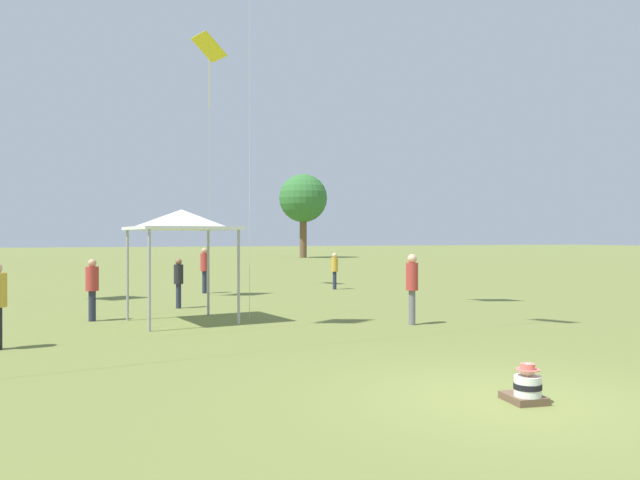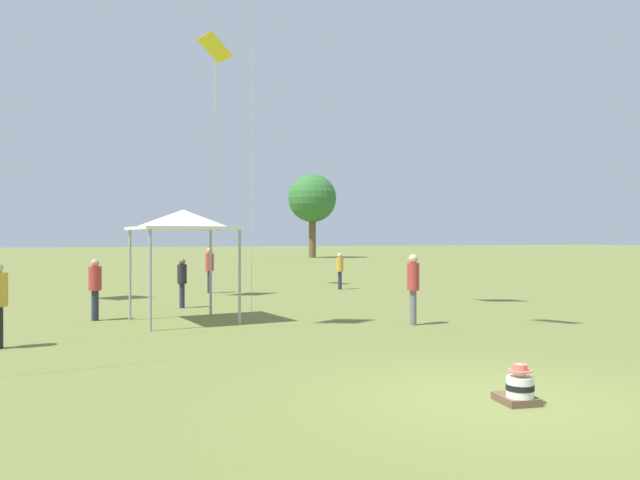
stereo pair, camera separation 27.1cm
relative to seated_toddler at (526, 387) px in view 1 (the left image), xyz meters
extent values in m
plane|color=olive|center=(-0.15, 0.24, -0.21)|extent=(300.00, 300.00, 0.00)
cube|color=brown|center=(0.01, 0.07, -0.16)|extent=(0.52, 0.61, 0.10)
cylinder|color=white|center=(0.00, -0.03, 0.03)|extent=(0.40, 0.40, 0.27)
cylinder|color=black|center=(0.00, -0.03, 0.03)|extent=(0.42, 0.42, 0.08)
sphere|color=#DBAD89|center=(0.00, -0.03, 0.24)|extent=(0.19, 0.19, 0.19)
cylinder|color=#E0665B|center=(0.00, -0.03, 0.24)|extent=(0.32, 0.32, 0.01)
cylinder|color=#E0665B|center=(0.00, -0.03, 0.28)|extent=(0.19, 0.19, 0.08)
cylinder|color=#282D42|center=(-0.40, 17.98, 0.23)|extent=(0.19, 0.19, 0.88)
cylinder|color=#B23833|center=(-0.40, 17.98, 1.03)|extent=(0.35, 0.35, 0.70)
sphere|color=tan|center=(-0.40, 17.98, 1.48)|extent=(0.24, 0.24, 0.24)
cylinder|color=slate|center=(2.50, 7.04, 0.23)|extent=(0.24, 0.24, 0.88)
cylinder|color=#B23833|center=(2.50, 7.04, 1.01)|extent=(0.43, 0.43, 0.69)
sphere|color=#DBAD89|center=(2.50, 7.04, 1.46)|extent=(0.24, 0.24, 0.24)
cylinder|color=#282D42|center=(5.13, 17.70, 0.17)|extent=(0.20, 0.20, 0.76)
cylinder|color=gold|center=(5.13, 17.70, 0.86)|extent=(0.36, 0.36, 0.60)
sphere|color=#DBAD89|center=(5.13, 17.70, 1.25)|extent=(0.21, 0.21, 0.21)
cylinder|color=#282D42|center=(-4.93, 10.90, 0.19)|extent=(0.22, 0.22, 0.80)
cylinder|color=#B23833|center=(-4.93, 10.90, 0.91)|extent=(0.40, 0.40, 0.64)
sphere|color=tan|center=(-4.93, 10.90, 1.32)|extent=(0.22, 0.22, 0.22)
cylinder|color=#282D42|center=(-2.29, 13.06, 0.17)|extent=(0.19, 0.19, 0.76)
cylinder|color=#232328|center=(-2.29, 13.06, 0.86)|extent=(0.35, 0.35, 0.60)
sphere|color=brown|center=(-2.29, 13.06, 1.25)|extent=(0.21, 0.21, 0.21)
cube|color=white|center=(-2.80, 9.71, 2.24)|extent=(2.78, 2.78, 0.08)
cone|color=white|center=(-2.80, 9.71, 2.50)|extent=(2.64, 2.64, 0.45)
cylinder|color=#99999E|center=(-4.05, 10.68, 0.99)|extent=(0.07, 0.07, 2.41)
cylinder|color=#99999E|center=(-1.82, 10.96, 0.99)|extent=(0.07, 0.07, 2.41)
cylinder|color=#99999E|center=(-3.78, 8.45, 0.99)|extent=(0.07, 0.07, 2.41)
cylinder|color=#99999E|center=(-1.55, 8.73, 0.99)|extent=(0.07, 0.07, 2.41)
cube|color=yellow|center=(0.25, 20.06, 10.22)|extent=(1.40, 1.60, 0.88)
cylinder|color=yellow|center=(0.25, 20.06, 8.66)|extent=(0.02, 0.02, 2.17)
cylinder|color=#BCB7A8|center=(0.25, 20.06, 5.01)|extent=(0.01, 0.01, 10.43)
cylinder|color=#BCB7A8|center=(-0.92, 9.88, 7.65)|extent=(0.01, 0.01, 15.70)
cylinder|color=brown|center=(19.26, 57.80, 2.36)|extent=(0.78, 0.78, 5.14)
sphere|color=#337033|center=(19.26, 57.80, 6.40)|extent=(5.35, 5.35, 5.35)
camera|label=1|loc=(-5.74, -6.57, 1.99)|focal=35.00mm
camera|label=2|loc=(-5.49, -6.67, 1.99)|focal=35.00mm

